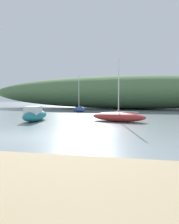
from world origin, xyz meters
The scene contains 5 objects.
ground_plane centered at (0.00, 0.00, 0.00)m, with size 120.00×120.00×0.00m, color gray.
distant_hill centered at (3.11, 27.45, 2.45)m, with size 43.66×10.51×4.90m, color #517547.
motorboat_far_right centered at (-2.44, 7.15, 0.47)m, with size 1.56×4.21×1.13m.
sailboat_centre_water centered at (3.73, 8.32, 0.36)m, with size 4.48×2.71×4.70m.
sailboat_mid_channel centered at (-2.27, 18.83, 0.31)m, with size 2.79×3.23×4.30m.
Camera 1 is at (5.94, -10.40, 1.91)m, focal length 40.60 mm.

